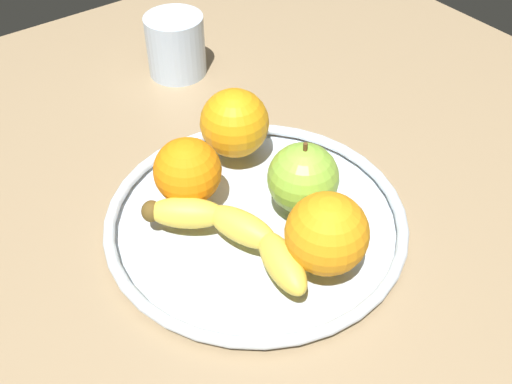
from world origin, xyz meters
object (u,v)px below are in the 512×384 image
object	(u,v)px
fruit_bowl	(256,219)
apple	(303,178)
orange_front_right	(327,234)
banana	(232,233)
orange_front_left	(188,171)
orange_back_right	(235,123)
ambient_mug	(175,45)

from	to	relation	value
fruit_bowl	apple	distance (cm)	6.71
fruit_bowl	orange_front_right	world-z (taller)	orange_front_right
fruit_bowl	banana	bearing A→B (deg)	114.64
apple	orange_front_right	bearing A→B (deg)	155.59
orange_front_right	fruit_bowl	bearing A→B (deg)	8.10
orange_front_right	orange_front_left	bearing A→B (deg)	19.48
fruit_bowl	orange_back_right	distance (cm)	11.59
fruit_bowl	ambient_mug	bearing A→B (deg)	-16.40
fruit_bowl	orange_front_right	size ratio (longest dim) A/B	4.03
orange_front_right	orange_back_right	bearing A→B (deg)	-8.86
orange_back_right	orange_front_right	distance (cm)	18.97
fruit_bowl	orange_back_right	xyz separation A→B (cm)	(9.68, -4.21, 4.77)
orange_back_right	orange_front_right	size ratio (longest dim) A/B	1.00
banana	orange_front_left	size ratio (longest dim) A/B	2.65
apple	ambient_mug	bearing A→B (deg)	-7.82
apple	orange_front_left	bearing A→B (deg)	47.52
orange_front_left	orange_front_right	bearing A→B (deg)	-160.52
orange_front_left	orange_back_right	bearing A→B (deg)	-67.39
banana	orange_front_left	xyz separation A→B (cm)	(8.21, -0.24, 1.95)
ambient_mug	apple	bearing A→B (deg)	172.18
apple	orange_front_right	size ratio (longest dim) A/B	1.04
apple	orange_back_right	bearing A→B (deg)	1.95
orange_back_right	orange_front_right	world-z (taller)	same
fruit_bowl	ambient_mug	xyz separation A→B (cm)	(30.89, -9.09, 3.28)
orange_front_left	banana	bearing A→B (deg)	178.33
orange_back_right	ambient_mug	size ratio (longest dim) A/B	0.67
orange_back_right	apple	bearing A→B (deg)	-178.05
fruit_bowl	ambient_mug	size ratio (longest dim) A/B	2.72
fruit_bowl	apple	bearing A→B (deg)	-110.98
banana	apple	size ratio (longest dim) A/B	2.30
orange_front_left	orange_front_right	size ratio (longest dim) A/B	0.91
banana	apple	distance (cm)	9.20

